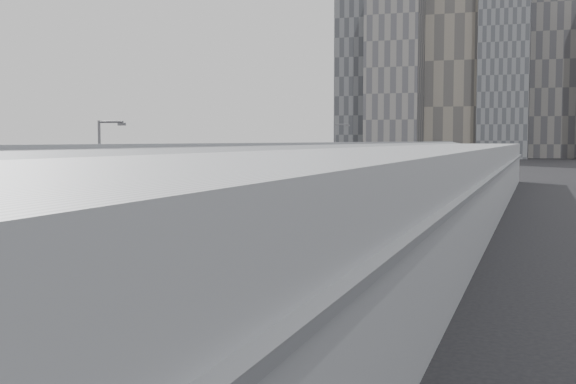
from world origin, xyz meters
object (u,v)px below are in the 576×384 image
at_px(street_lamp_near, 103,176).
at_px(shipping_container, 339,180).
at_px(suv, 379,177).
at_px(bus_3, 259,219).
at_px(bus_6, 370,185).
at_px(bus_4, 303,204).
at_px(bus_5, 347,192).
at_px(street_lamp_far, 336,154).
at_px(bus_2, 159,246).

distance_m(street_lamp_near, shipping_container, 63.66).
height_order(shipping_container, suv, shipping_container).
relative_size(bus_3, bus_6, 0.93).
bearing_deg(bus_4, suv, 94.45).
height_order(bus_5, suv, bus_5).
bearing_deg(shipping_container, bus_6, -66.66).
height_order(bus_6, street_lamp_far, street_lamp_far).
relative_size(bus_3, shipping_container, 2.10).
height_order(bus_5, bus_6, bus_5).
xyz_separation_m(bus_6, street_lamp_near, (-6.37, -50.90, 3.40)).
xyz_separation_m(bus_2, bus_3, (0.10, 14.88, 0.01)).
xyz_separation_m(bus_6, street_lamp_far, (-5.42, 3.21, 3.90)).
bearing_deg(street_lamp_far, bus_5, -71.04).
xyz_separation_m(bus_2, bus_5, (-0.10, 41.87, 0.15)).
bearing_deg(street_lamp_far, bus_3, -82.05).
xyz_separation_m(bus_3, bus_5, (-0.20, 26.99, 0.14)).
distance_m(bus_3, bus_5, 26.99).
bearing_deg(bus_3, bus_4, 88.22).
relative_size(bus_5, street_lamp_far, 1.39).
relative_size(bus_3, bus_5, 0.92).
relative_size(bus_2, street_lamp_far, 1.26).
distance_m(street_lamp_near, suv, 85.85).
distance_m(bus_5, bus_6, 14.31).
bearing_deg(suv, street_lamp_near, -106.51).
bearing_deg(bus_6, street_lamp_near, -99.59).
distance_m(bus_2, bus_4, 26.57).
bearing_deg(shipping_container, street_lamp_far, -84.74).
bearing_deg(shipping_container, bus_2, -90.69).
bearing_deg(bus_6, suv, 97.76).
bearing_deg(bus_2, bus_3, 93.02).
bearing_deg(bus_6, bus_3, -91.35).
relative_size(bus_2, bus_5, 0.91).
relative_size(bus_3, suv, 2.07).
relative_size(bus_3, street_lamp_far, 1.27).
relative_size(bus_2, bus_6, 0.92).
bearing_deg(street_lamp_near, suv, 89.94).
bearing_deg(bus_5, bus_6, 89.61).
relative_size(bus_5, bus_6, 1.02).
relative_size(bus_4, shipping_container, 2.26).
bearing_deg(bus_3, bus_6, 87.89).
bearing_deg(bus_5, suv, 95.20).
height_order(street_lamp_far, suv, street_lamp_far).
height_order(street_lamp_far, shipping_container, street_lamp_far).
bearing_deg(street_lamp_near, bus_5, 79.23).
xyz_separation_m(bus_4, street_lamp_near, (-6.87, -21.30, 3.39)).
distance_m(bus_6, street_lamp_far, 7.41).
distance_m(bus_2, bus_3, 14.89).
xyz_separation_m(bus_3, bus_4, (-0.29, 11.69, 0.12)).
height_order(street_lamp_near, shipping_container, street_lamp_near).
relative_size(bus_5, suv, 2.26).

